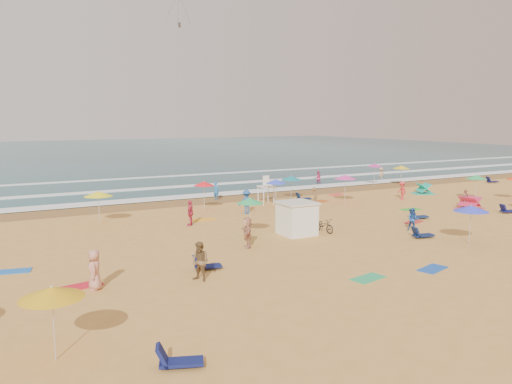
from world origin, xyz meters
name	(u,v)px	position (x,y,z in m)	size (l,w,h in m)	color
ground	(313,222)	(0.00, 0.00, 0.00)	(220.00, 220.00, 0.00)	gold
ocean	(92,153)	(0.00, 84.00, 0.00)	(220.00, 140.00, 0.18)	#0C4756
wet_sand	(237,198)	(0.00, 12.50, 0.01)	(220.00, 220.00, 0.00)	olive
surf_foam	(201,186)	(0.00, 21.32, 0.10)	(200.00, 18.70, 0.05)	white
cabana	(297,219)	(-3.23, -2.74, 1.00)	(2.00, 2.00, 2.00)	white
cabana_roof	(297,203)	(-3.23, -2.74, 2.06)	(2.20, 2.20, 0.12)	silver
bicycle	(324,225)	(-1.33, -3.04, 0.46)	(0.62, 1.77, 0.93)	black
lifeguard_stand	(266,192)	(0.72, 8.21, 1.05)	(1.20, 1.20, 2.10)	white
beach_umbrellas	(296,192)	(-1.17, 0.49, 2.17)	(53.58, 27.61, 0.70)	#FF4215
loungers	(419,220)	(6.60, -3.73, 0.17)	(48.16, 25.02, 0.34)	#0F164B
towels	(338,226)	(0.52, -2.15, 0.01)	(45.68, 23.10, 0.03)	red
popup_tents	(444,194)	(15.96, 2.24, 0.60)	(5.36, 9.85, 1.20)	#C82C54
beachgoers	(282,204)	(-0.58, 3.43, 0.83)	(45.75, 27.30, 2.13)	#B57353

